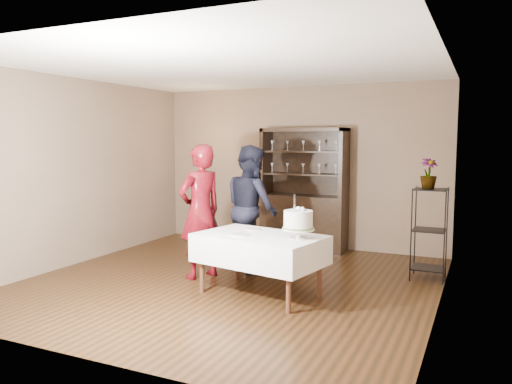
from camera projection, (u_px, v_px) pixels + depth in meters
floor at (230, 282)px, 6.38m from camera, size 5.00×5.00×0.00m
ceiling at (229, 67)px, 6.10m from camera, size 5.00×5.00×0.00m
back_wall at (298, 167)px, 8.49m from camera, size 5.00×0.02×2.70m
wall_left at (78, 172)px, 7.28m from camera, size 0.02×5.00×2.70m
wall_right at (442, 184)px, 5.20m from camera, size 0.02×5.00×2.70m
china_hutch at (304, 209)px, 8.26m from camera, size 1.40×0.48×2.00m
plant_etagere at (429, 230)px, 6.44m from camera, size 0.42×0.42×1.20m
cake_table at (260, 249)px, 5.80m from camera, size 1.58×1.15×0.72m
woman at (200, 211)px, 6.52m from camera, size 0.64×0.76×1.76m
man at (252, 207)px, 6.94m from camera, size 1.07×1.06×1.74m
cake at (298, 221)px, 5.52m from camera, size 0.38×0.38×0.50m
plate_near at (239, 235)px, 5.74m from camera, size 0.28×0.28×0.01m
plate_far at (253, 229)px, 6.09m from camera, size 0.25×0.25×0.01m
potted_plant at (429, 173)px, 6.39m from camera, size 0.30×0.30×0.39m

